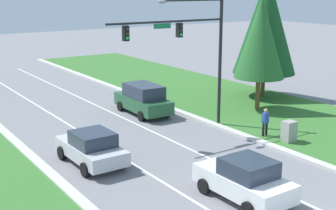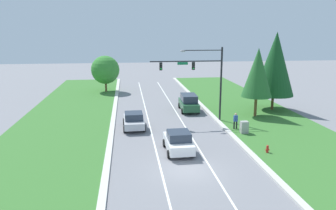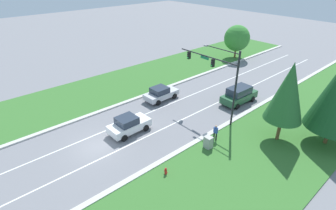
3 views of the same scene
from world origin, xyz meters
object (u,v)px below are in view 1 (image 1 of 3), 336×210
(silver_sedan, at_px, (91,148))
(utility_cabinet, at_px, (289,132))
(traffic_signal_mast, at_px, (192,42))
(white_sedan, at_px, (245,179))
(pedestrian, at_px, (265,121))
(conifer_far_right_tree, at_px, (266,23))
(conifer_near_right_tree, at_px, (260,38))
(forest_suv, at_px, (143,99))

(silver_sedan, distance_m, utility_cabinet, 10.89)
(traffic_signal_mast, distance_m, white_sedan, 10.52)
(pedestrian, bearing_deg, white_sedan, 36.91)
(utility_cabinet, height_order, conifer_far_right_tree, conifer_far_right_tree)
(traffic_signal_mast, distance_m, silver_sedan, 8.68)
(conifer_near_right_tree, bearing_deg, pedestrian, -130.29)
(silver_sedan, bearing_deg, conifer_far_right_tree, 17.28)
(pedestrian, bearing_deg, conifer_near_right_tree, -132.58)
(forest_suv, relative_size, utility_cabinet, 4.04)
(pedestrian, bearing_deg, silver_sedan, -11.69)
(conifer_near_right_tree, relative_size, conifer_far_right_tree, 0.82)
(traffic_signal_mast, height_order, silver_sedan, traffic_signal_mast)
(utility_cabinet, height_order, conifer_near_right_tree, conifer_near_right_tree)
(utility_cabinet, height_order, pedestrian, pedestrian)
(white_sedan, relative_size, conifer_near_right_tree, 0.54)
(traffic_signal_mast, height_order, pedestrian, traffic_signal_mast)
(silver_sedan, bearing_deg, white_sedan, -65.14)
(traffic_signal_mast, relative_size, conifer_near_right_tree, 1.02)
(traffic_signal_mast, distance_m, conifer_far_right_tree, 10.84)
(traffic_signal_mast, distance_m, conifer_near_right_tree, 6.84)
(silver_sedan, distance_m, conifer_far_right_tree, 18.86)
(conifer_far_right_tree, bearing_deg, white_sedan, -137.23)
(pedestrian, xyz_separation_m, conifer_far_right_tree, (7.23, 7.41, 4.79))
(utility_cabinet, relative_size, conifer_far_right_tree, 0.13)
(traffic_signal_mast, relative_size, conifer_far_right_tree, 0.84)
(utility_cabinet, bearing_deg, forest_suv, 110.08)
(conifer_near_right_tree, bearing_deg, traffic_signal_mast, -169.51)
(traffic_signal_mast, relative_size, pedestrian, 4.73)
(conifer_near_right_tree, height_order, conifer_far_right_tree, conifer_far_right_tree)
(silver_sedan, xyz_separation_m, conifer_far_right_tree, (17.28, 5.74, 4.89))
(silver_sedan, xyz_separation_m, forest_suv, (6.88, 6.60, 0.20))
(traffic_signal_mast, relative_size, white_sedan, 1.88)
(pedestrian, relative_size, conifer_near_right_tree, 0.22)
(silver_sedan, xyz_separation_m, conifer_near_right_tree, (13.96, 2.93, 4.23))
(traffic_signal_mast, xyz_separation_m, white_sedan, (-3.80, -8.75, -4.44))
(forest_suv, relative_size, conifer_near_right_tree, 0.64)
(forest_suv, bearing_deg, silver_sedan, -134.06)
(silver_sedan, distance_m, forest_suv, 9.54)
(utility_cabinet, bearing_deg, traffic_signal_mast, 123.61)
(traffic_signal_mast, xyz_separation_m, silver_sedan, (-7.24, -1.69, -4.47))
(silver_sedan, bearing_deg, utility_cabinet, -17.75)
(white_sedan, distance_m, conifer_near_right_tree, 15.10)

